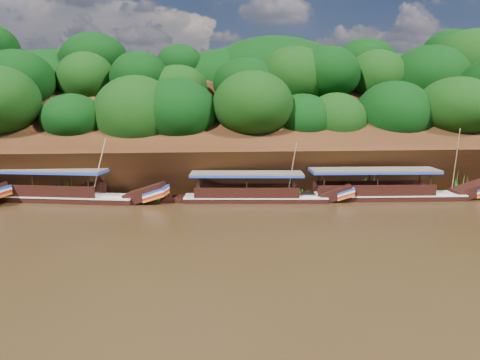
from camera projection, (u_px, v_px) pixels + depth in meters
name	position (u px, v px, depth m)	size (l,w,h in m)	color
ground	(235.00, 226.00, 28.88)	(160.00, 160.00, 0.00)	black
riverbank	(218.00, 155.00, 50.89)	(120.00, 30.06, 19.40)	#32190B
boat_0	(392.00, 192.00, 36.64)	(14.99, 3.43, 6.06)	black
boat_1	(264.00, 195.00, 35.90)	(13.04, 3.21, 5.07)	black
boat_2	(61.00, 194.00, 36.04)	(15.99, 5.31, 5.37)	black
reeds	(198.00, 185.00, 38.05)	(50.02, 2.49, 1.97)	#236619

